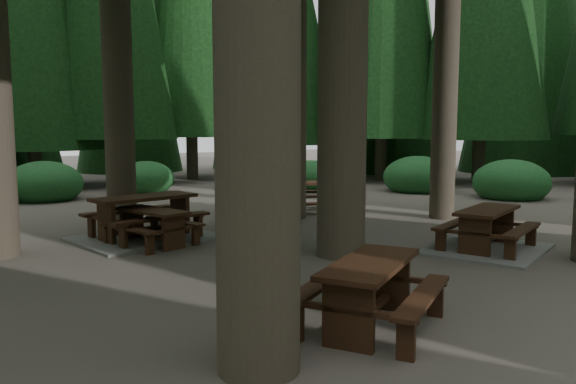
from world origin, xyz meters
TOP-DOWN VIEW (x-y plane):
  - ground at (0.00, 0.00)m, footprint 80.00×80.00m
  - picnic_table_a at (3.24, -0.98)m, footprint 2.77×2.53m
  - picnic_table_b at (-1.61, 2.87)m, footprint 1.67×1.88m
  - picnic_table_c at (-1.51, 3.52)m, footprint 2.87×2.50m
  - picnic_table_d at (3.63, 4.80)m, footprint 2.25×2.08m
  - picnic_table_e at (-1.21, -2.75)m, footprint 2.22×2.10m
  - shrub_ring at (0.70, 0.75)m, footprint 23.86×24.64m

SIDE VIEW (x-z plane):
  - ground at x=0.00m, z-range 0.00..0.00m
  - picnic_table_a at x=3.24m, z-range -0.12..0.64m
  - picnic_table_c at x=-1.51m, z-range -0.13..0.75m
  - shrub_ring at x=0.70m, z-range -0.35..1.15m
  - picnic_table_b at x=-1.61m, z-range 0.11..0.80m
  - picnic_table_e at x=-1.21m, z-range 0.12..0.88m
  - picnic_table_d at x=3.63m, z-range 0.13..0.91m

